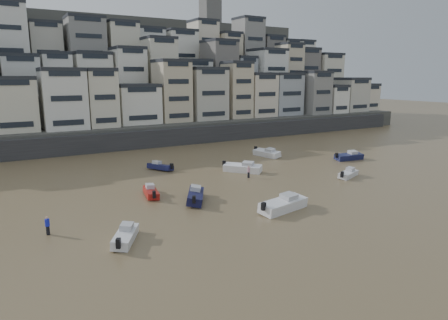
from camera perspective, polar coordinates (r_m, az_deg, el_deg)
harbor_wall at (r=81.28m, az=-11.34°, el=2.97°), size 140.00×3.00×3.50m
hillside at (r=119.88m, az=-15.77°, el=10.95°), size 141.04×66.00×50.00m
boat_j at (r=35.94m, az=-13.93°, el=-10.23°), size 3.88×5.15×1.36m
boat_a at (r=42.88m, az=8.47°, el=-6.05°), size 6.80×3.37×1.78m
boat_e at (r=59.40m, az=2.67°, el=-0.94°), size 5.49×6.06×1.69m
boat_d at (r=59.00m, az=17.35°, el=-1.78°), size 4.82×2.98×1.25m
boat_f at (r=48.38m, az=-10.39°, el=-4.36°), size 2.35×4.81×1.26m
boat_h at (r=61.53m, az=-9.10°, el=-0.82°), size 3.58×4.83×1.27m
boat_c at (r=45.71m, az=-4.11°, el=-4.95°), size 4.46×5.94×1.57m
boat_i at (r=71.18m, az=6.12°, el=1.12°), size 2.94×6.11×1.60m
boat_g at (r=71.28m, az=17.43°, el=0.62°), size 5.79×2.50×1.53m
person_blue at (r=39.57m, az=-23.90°, el=-8.55°), size 0.44×0.44×1.74m
person_pink at (r=56.07m, az=3.53°, el=-1.69°), size 0.44×0.44×1.74m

